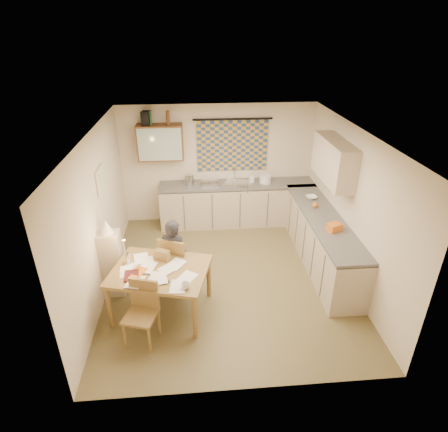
{
  "coord_description": "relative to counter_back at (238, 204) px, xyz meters",
  "views": [
    {
      "loc": [
        -0.51,
        -5.24,
        3.88
      ],
      "look_at": [
        -0.05,
        0.2,
        1.07
      ],
      "focal_mm": 30.0,
      "sensor_mm": 36.0,
      "label": 1
    }
  ],
  "objects": [
    {
      "name": "wall_front",
      "position": [
        -0.41,
        -4.21,
        0.8
      ],
      "size": [
        4.0,
        0.02,
        2.5
      ],
      "primitive_type": "cube",
      "color": "beige",
      "rests_on": "floor"
    },
    {
      "name": "counter_right",
      "position": [
        1.29,
        -1.62,
        -0.0
      ],
      "size": [
        0.62,
        2.95,
        0.92
      ],
      "color": "tan",
      "rests_on": "floor"
    },
    {
      "name": "wall_back",
      "position": [
        -0.41,
        0.31,
        0.8
      ],
      "size": [
        4.0,
        0.02,
        2.5
      ],
      "primitive_type": "cube",
      "color": "beige",
      "rests_on": "floor"
    },
    {
      "name": "shelf_stand",
      "position": [
        -2.25,
        -2.2,
        0.1
      ],
      "size": [
        0.32,
        0.3,
        1.09
      ],
      "primitive_type": "cube",
      "color": "tan",
      "rests_on": "floor"
    },
    {
      "name": "papers",
      "position": [
        -1.54,
        -2.78,
        0.31
      ],
      "size": [
        1.13,
        1.04,
        0.02
      ],
      "rotation": [
        0.0,
        0.0,
        -0.25
      ],
      "color": "white",
      "rests_on": "dining_table"
    },
    {
      "name": "counter_back",
      "position": [
        0.0,
        0.0,
        0.0
      ],
      "size": [
        3.3,
        0.62,
        0.92
      ],
      "color": "tan",
      "rests_on": "floor"
    },
    {
      "name": "person",
      "position": [
        -1.28,
        -2.23,
        0.19
      ],
      "size": [
        0.64,
        0.58,
        1.29
      ],
      "primitive_type": "imported",
      "rotation": [
        0.0,
        0.0,
        2.84
      ],
      "color": "black",
      "rests_on": "floor"
    },
    {
      "name": "floor",
      "position": [
        -0.41,
        -1.95,
        -0.46
      ],
      "size": [
        4.0,
        4.5,
        0.02
      ],
      "primitive_type": "cube",
      "color": "brown",
      "rests_on": "ground"
    },
    {
      "name": "mug",
      "position": [
        -1.09,
        -3.18,
        0.34
      ],
      "size": [
        0.14,
        0.14,
        0.09
      ],
      "primitive_type": "imported",
      "rotation": [
        0.0,
        0.0,
        -0.16
      ],
      "color": "white",
      "rests_on": "dining_table"
    },
    {
      "name": "tap",
      "position": [
        -0.07,
        0.18,
        0.61
      ],
      "size": [
        0.03,
        0.03,
        0.28
      ],
      "primitive_type": "cylinder",
      "rotation": [
        0.0,
        0.0,
        -0.09
      ],
      "color": "silver",
      "rests_on": "counter_back"
    },
    {
      "name": "mixing_bowl",
      "position": [
        0.56,
        0.0,
        0.55
      ],
      "size": [
        0.26,
        0.26,
        0.16
      ],
      "primitive_type": "cylinder",
      "rotation": [
        0.0,
        0.0,
        0.08
      ],
      "color": "white",
      "rests_on": "counter_back"
    },
    {
      "name": "wall_left",
      "position": [
        -2.42,
        -1.95,
        0.8
      ],
      "size": [
        0.02,
        4.5,
        2.5
      ],
      "primitive_type": "cube",
      "color": "beige",
      "rests_on": "floor"
    },
    {
      "name": "bottle_green",
      "position": [
        -1.73,
        0.13,
        1.83
      ],
      "size": [
        0.08,
        0.08,
        0.26
      ],
      "primitive_type": "cylinder",
      "rotation": [
        0.0,
        0.0,
        0.19
      ],
      "color": "#195926",
      "rests_on": "wall_cabinet"
    },
    {
      "name": "wall_cabinet",
      "position": [
        -1.56,
        0.13,
        1.35
      ],
      "size": [
        0.9,
        0.34,
        0.7
      ],
      "primitive_type": "cube",
      "color": "#573118",
      "rests_on": "wall_back"
    },
    {
      "name": "orange_bag",
      "position": [
        1.29,
        -2.11,
        0.53
      ],
      "size": [
        0.27,
        0.23,
        0.12
      ],
      "primitive_type": "cube",
      "rotation": [
        0.0,
        0.0,
        0.41
      ],
      "color": "orange",
      "rests_on": "counter_right"
    },
    {
      "name": "lampshade",
      "position": [
        -2.25,
        -2.2,
        0.75
      ],
      "size": [
        0.2,
        0.2,
        0.22
      ],
      "primitive_type": "cone",
      "color": "silver",
      "rests_on": "shelf_stand"
    },
    {
      "name": "book",
      "position": [
        -1.85,
        -2.73,
        0.31
      ],
      "size": [
        0.4,
        0.41,
        0.02
      ],
      "primitive_type": "imported",
      "rotation": [
        0.0,
        0.0,
        -0.47
      ],
      "color": "orange",
      "rests_on": "dining_table"
    },
    {
      "name": "ceiling",
      "position": [
        -0.41,
        -1.95,
        2.06
      ],
      "size": [
        4.0,
        4.5,
        0.02
      ],
      "primitive_type": "cube",
      "color": "white",
      "rests_on": "floor"
    },
    {
      "name": "wall_right",
      "position": [
        1.6,
        -1.95,
        0.8
      ],
      "size": [
        0.02,
        4.5,
        2.5
      ],
      "primitive_type": "cube",
      "color": "beige",
      "rests_on": "floor"
    },
    {
      "name": "dish_rack",
      "position": [
        -0.6,
        0.0,
        0.5
      ],
      "size": [
        0.36,
        0.31,
        0.06
      ],
      "primitive_type": "cube",
      "rotation": [
        0.0,
        0.0,
        -0.04
      ],
      "color": "silver",
      "rests_on": "counter_back"
    },
    {
      "name": "soap_bottle",
      "position": [
        0.28,
        0.05,
        0.56
      ],
      "size": [
        0.13,
        0.13,
        0.19
      ],
      "primitive_type": "imported",
      "rotation": [
        0.0,
        0.0,
        0.26
      ],
      "color": "white",
      "rests_on": "counter_back"
    },
    {
      "name": "chair_near",
      "position": [
        -1.7,
        -3.3,
        -0.17
      ],
      "size": [
        0.51,
        0.51,
        0.9
      ],
      "rotation": [
        0.0,
        0.0,
        -0.3
      ],
      "color": "brown",
      "rests_on": "floor"
    },
    {
      "name": "kettle",
      "position": [
        -1.02,
        0.0,
        0.59
      ],
      "size": [
        0.24,
        0.24,
        0.24
      ],
      "primitive_type": "cylinder",
      "rotation": [
        0.0,
        0.0,
        0.41
      ],
      "color": "silver",
      "rests_on": "counter_back"
    },
    {
      "name": "curtain_rod",
      "position": [
        -0.11,
        0.25,
        1.75
      ],
      "size": [
        1.6,
        0.04,
        0.04
      ],
      "primitive_type": "cylinder",
      "rotation": [
        0.0,
        1.57,
        0.0
      ],
      "color": "black",
      "rests_on": "wall_back"
    },
    {
      "name": "framed_print",
      "position": [
        -2.38,
        -1.55,
        1.25
      ],
      "size": [
        0.04,
        0.5,
        0.4
      ],
      "primitive_type": "cube",
      "color": "silver",
      "rests_on": "wall_left"
    },
    {
      "name": "print_canvas",
      "position": [
        -2.36,
        -1.55,
        1.25
      ],
      "size": [
        0.01,
        0.42,
        0.32
      ],
      "primitive_type": "cube",
      "color": "white",
      "rests_on": "wall_left"
    },
    {
      "name": "sink",
      "position": [
        -0.02,
        0.0,
        0.43
      ],
      "size": [
        0.68,
        0.62,
        0.1
      ],
      "primitive_type": "cube",
      "rotation": [
        0.0,
        0.0,
        -0.37
      ],
      "color": "silver",
      "rests_on": "counter_back"
    },
    {
      "name": "bottle_brown",
      "position": [
        -1.38,
        0.13,
        1.83
      ],
      "size": [
        0.08,
        0.08,
        0.26
      ],
      "primitive_type": "cylinder",
      "rotation": [
        0.0,
        0.0,
        -0.14
      ],
      "color": "#573118",
      "rests_on": "wall_cabinet"
    },
    {
      "name": "magazine",
      "position": [
        -1.95,
        -2.86,
        0.31
      ],
      "size": [
        0.24,
        0.3,
        0.02
      ],
      "primitive_type": "imported",
      "rotation": [
        0.0,
        0.0,
        0.09
      ],
      "color": "maroon",
      "rests_on": "dining_table"
    },
    {
      "name": "upper_cabinet_right",
      "position": [
        1.42,
        -1.4,
        1.4
      ],
      "size": [
        0.34,
        1.3,
        0.7
      ],
      "primitive_type": "cube",
      "color": "tan",
      "rests_on": "wall_right"
    },
    {
      "name": "stove",
      "position": [
        1.29,
        -2.74,
        -0.03
      ],
      "size": [
        0.54,
        0.54,
        0.84
      ],
      "color": "white",
      "rests_on": "floor"
    },
    {
      "name": "dining_table",
      "position": [
        -1.47,
        -2.72,
        -0.07
      ],
      "size": [
        1.57,
        1.33,
        0.75
      ],
      "rotation": [
        0.0,
        0.0,
        -0.25
      ],
      "color": "brown",
      "rests_on": "floor"
    },
    {
      "name": "letter_rack",
      "position": [
        -1.44,
        -2.46,
        0.38
      ],
      "size": [
        0.24,
        0.19,
        0.16
      ],
      "primitive_type": "cube",
      "rotation": [
        0.0,
        0.0,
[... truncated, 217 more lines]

